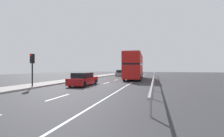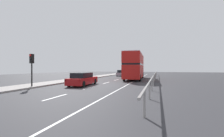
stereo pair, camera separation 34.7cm
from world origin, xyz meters
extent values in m
cube|color=#303034|center=(0.00, 0.00, -0.05)|extent=(73.99, 120.00, 0.10)
cube|color=gray|center=(-6.16, 0.00, 0.07)|extent=(2.89, 80.00, 0.14)
cube|color=silver|center=(0.00, -7.84, 0.00)|extent=(0.16, 2.42, 0.01)
cube|color=silver|center=(0.00, -2.88, 0.00)|extent=(0.16, 2.42, 0.01)
cube|color=silver|center=(0.00, 2.07, 0.00)|extent=(0.16, 2.42, 0.01)
cube|color=silver|center=(0.00, 7.03, 0.00)|extent=(0.16, 2.42, 0.01)
cube|color=silver|center=(0.00, 11.98, 0.00)|extent=(0.16, 2.42, 0.01)
cube|color=silver|center=(0.00, 16.94, 0.00)|extent=(0.16, 2.42, 0.01)
cube|color=silver|center=(0.00, 21.89, 0.00)|extent=(0.16, 2.42, 0.01)
cube|color=silver|center=(0.00, 26.85, 0.00)|extent=(0.16, 2.42, 0.01)
cube|color=silver|center=(3.02, 9.00, 0.00)|extent=(0.12, 46.00, 0.01)
cube|color=gray|center=(5.84, 9.00, 1.04)|extent=(0.08, 42.00, 0.08)
cylinder|color=gray|center=(5.84, -10.25, 0.52)|extent=(0.10, 0.10, 1.04)
cylinder|color=gray|center=(5.84, -6.75, 0.52)|extent=(0.10, 0.10, 1.04)
cylinder|color=gray|center=(5.84, -3.25, 0.52)|extent=(0.10, 0.10, 1.04)
cylinder|color=gray|center=(5.84, 0.25, 0.52)|extent=(0.10, 0.10, 1.04)
cylinder|color=gray|center=(5.84, 3.75, 0.52)|extent=(0.10, 0.10, 1.04)
cylinder|color=gray|center=(5.84, 7.25, 0.52)|extent=(0.10, 0.10, 1.04)
cylinder|color=gray|center=(5.84, 10.75, 0.52)|extent=(0.10, 0.10, 1.04)
cylinder|color=gray|center=(5.84, 14.25, 0.52)|extent=(0.10, 0.10, 1.04)
cylinder|color=gray|center=(5.84, 17.75, 0.52)|extent=(0.10, 0.10, 1.04)
cylinder|color=gray|center=(5.84, 21.25, 0.52)|extent=(0.10, 0.10, 1.04)
cylinder|color=gray|center=(5.84, 24.75, 0.52)|extent=(0.10, 0.10, 1.04)
cylinder|color=gray|center=(5.84, 28.25, 0.52)|extent=(0.10, 0.10, 1.04)
cube|color=#B01713|center=(2.51, 9.43, 1.34)|extent=(3.02, 11.12, 1.99)
cube|color=black|center=(2.51, 9.43, 2.46)|extent=(3.02, 10.68, 0.24)
cube|color=#B01713|center=(2.51, 9.43, 3.38)|extent=(3.02, 11.12, 1.61)
cube|color=silver|center=(2.51, 9.43, 4.23)|extent=(2.96, 10.90, 0.10)
cube|color=black|center=(2.24, 14.90, 1.44)|extent=(2.23, 0.15, 1.39)
cube|color=yellow|center=(2.24, 14.90, 3.78)|extent=(1.49, 0.11, 0.28)
cylinder|color=black|center=(1.17, 13.47, 0.50)|extent=(0.33, 1.01, 1.00)
cylinder|color=black|center=(3.45, 13.58, 0.50)|extent=(0.33, 1.01, 1.00)
cylinder|color=black|center=(1.57, 5.47, 0.50)|extent=(0.33, 1.01, 1.00)
cylinder|color=black|center=(3.84, 5.58, 0.50)|extent=(0.33, 1.01, 1.00)
cube|color=maroon|center=(-1.52, -1.29, 0.52)|extent=(1.89, 4.60, 0.68)
cube|color=black|center=(-1.51, -1.52, 1.12)|extent=(1.60, 2.55, 0.53)
cube|color=red|center=(-2.18, -3.55, 0.69)|extent=(0.16, 0.07, 0.12)
cube|color=red|center=(-0.68, -3.49, 0.69)|extent=(0.16, 0.07, 0.12)
cylinder|color=black|center=(-2.36, 0.24, 0.32)|extent=(0.23, 0.65, 0.64)
cylinder|color=black|center=(-0.81, 0.31, 0.32)|extent=(0.23, 0.65, 0.64)
cylinder|color=black|center=(-2.23, -2.89, 0.32)|extent=(0.23, 0.65, 0.64)
cylinder|color=black|center=(-0.69, -2.82, 0.32)|extent=(0.23, 0.65, 0.64)
cylinder|color=black|center=(-5.24, -4.55, 1.69)|extent=(0.12, 0.12, 3.10)
cube|color=black|center=(-5.24, -4.55, 2.79)|extent=(0.30, 0.30, 0.90)
sphere|color=red|center=(-5.24, -4.72, 3.09)|extent=(0.20, 0.20, 0.20)
sphere|color=black|center=(-5.24, -4.72, 2.79)|extent=(0.20, 0.20, 0.20)
sphere|color=black|center=(-5.24, -4.72, 2.49)|extent=(0.20, 0.20, 0.20)
cube|color=gray|center=(-1.97, 18.77, 0.51)|extent=(1.82, 4.17, 0.66)
cube|color=black|center=(-1.96, 18.57, 1.13)|extent=(1.57, 2.31, 0.60)
cube|color=red|center=(-2.69, 16.72, 0.67)|extent=(0.16, 0.06, 0.12)
cube|color=red|center=(-1.16, 16.75, 0.67)|extent=(0.16, 0.06, 0.12)
cylinder|color=black|center=(-2.78, 20.12, 0.32)|extent=(0.21, 0.64, 0.64)
cylinder|color=black|center=(-1.21, 20.16, 0.32)|extent=(0.21, 0.64, 0.64)
cylinder|color=black|center=(-2.72, 17.39, 0.32)|extent=(0.21, 0.64, 0.64)
cylinder|color=black|center=(-1.15, 17.42, 0.32)|extent=(0.21, 0.64, 0.64)
camera|label=1|loc=(6.01, -16.20, 1.88)|focal=24.25mm
camera|label=2|loc=(6.35, -16.11, 1.88)|focal=24.25mm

